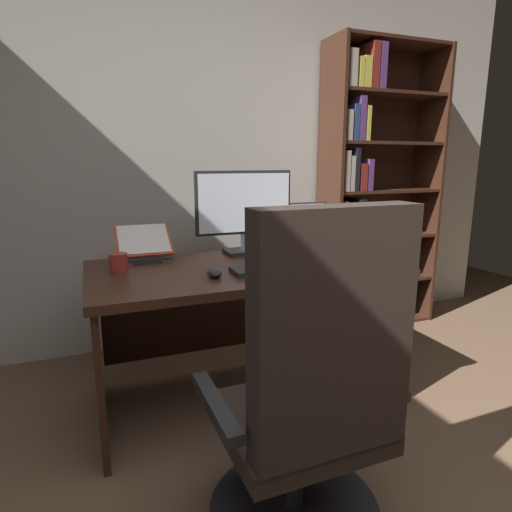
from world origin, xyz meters
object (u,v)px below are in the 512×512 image
object	(u,v)px
coffee_mug	(118,262)
desk	(240,298)
bookshelf	(367,195)
open_binder	(341,265)
reading_stand_with_book	(144,243)
pen	(298,256)
keyboard	(276,268)
office_chair	(311,411)
computer_mouse	(214,273)
monitor	(244,211)
laptop	(315,238)
notepad	(294,258)

from	to	relation	value
coffee_mug	desk	bearing A→B (deg)	-2.06
desk	bookshelf	size ratio (longest dim) A/B	0.74
desk	bookshelf	world-z (taller)	bookshelf
open_binder	coffee_mug	world-z (taller)	coffee_mug
reading_stand_with_book	pen	size ratio (longest dim) A/B	2.02
keyboard	desk	bearing A→B (deg)	111.63
office_chair	computer_mouse	size ratio (longest dim) A/B	10.85
monitor	reading_stand_with_book	bearing A→B (deg)	173.89
laptop	keyboard	distance (m)	0.64
desk	coffee_mug	bearing A→B (deg)	177.94
desk	monitor	bearing A→B (deg)	63.75
laptop	office_chair	bearing A→B (deg)	-119.24
keyboard	reading_stand_with_book	size ratio (longest dim) A/B	1.48
bookshelf	open_binder	size ratio (longest dim) A/B	4.83
reading_stand_with_book	pen	xyz separation A→B (m)	(0.76, -0.30, -0.07)
office_chair	laptop	size ratio (longest dim) A/B	3.36
pen	notepad	bearing A→B (deg)	180.00
desk	notepad	distance (m)	0.36
desk	bookshelf	xyz separation A→B (m)	(1.21, 0.62, 0.46)
office_chair	monitor	xyz separation A→B (m)	(0.21, 1.18, 0.49)
computer_mouse	keyboard	bearing A→B (deg)	0.00
bookshelf	laptop	size ratio (longest dim) A/B	6.09
laptop	computer_mouse	bearing A→B (deg)	-149.60
keyboard	open_binder	distance (m)	0.33
open_binder	pen	size ratio (longest dim) A/B	3.03
desk	keyboard	xyz separation A→B (m)	(0.10, -0.24, 0.21)
coffee_mug	bookshelf	bearing A→B (deg)	18.31
reading_stand_with_book	open_binder	world-z (taller)	reading_stand_with_book
monitor	pen	distance (m)	0.39
laptop	reading_stand_with_book	world-z (taller)	laptop
bookshelf	laptop	world-z (taller)	bookshelf
computer_mouse	open_binder	world-z (taller)	computer_mouse
office_chair	reading_stand_with_book	world-z (taller)	office_chair
coffee_mug	laptop	bearing A→B (deg)	9.02
desk	laptop	size ratio (longest dim) A/B	4.50
monitor	open_binder	distance (m)	0.63
office_chair	keyboard	world-z (taller)	office_chair
monitor	notepad	world-z (taller)	monitor
keyboard	computer_mouse	size ratio (longest dim) A/B	4.04
monitor	pen	bearing A→B (deg)	-48.86
office_chair	coffee_mug	xyz separation A→B (m)	(-0.49, 1.01, 0.29)
laptop	pen	world-z (taller)	laptop
pen	computer_mouse	bearing A→B (deg)	-159.58
notepad	coffee_mug	world-z (taller)	coffee_mug
laptop	reading_stand_with_book	xyz separation A→B (m)	(-1.00, 0.05, 0.03)
keyboard	computer_mouse	xyz separation A→B (m)	(-0.30, 0.00, 0.01)
open_binder	coffee_mug	xyz separation A→B (m)	(-1.02, 0.31, 0.03)
desk	pen	size ratio (longest dim) A/B	10.80
notepad	reading_stand_with_book	bearing A→B (deg)	157.70
computer_mouse	pen	bearing A→B (deg)	20.42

